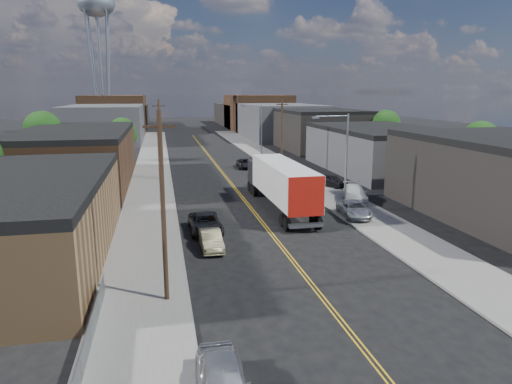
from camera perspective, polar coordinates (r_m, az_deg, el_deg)
name	(u,v)px	position (r m, az deg, el deg)	size (l,w,h in m)	color
ground	(213,161)	(74.07, -5.39, 3.91)	(260.00, 260.00, 0.00)	black
centerline	(226,177)	(59.39, -3.73, 1.84)	(0.32, 120.00, 0.01)	gold
sidewalk_left	(151,180)	(58.83, -12.93, 1.52)	(5.00, 140.00, 0.15)	slate
sidewalk_right	(296,174)	(61.41, 5.08, 2.23)	(5.00, 140.00, 0.15)	slate
warehouse_tan	(8,220)	(33.33, -28.62, -3.12)	(12.00, 22.00, 5.60)	olive
warehouse_brown	(77,157)	(58.15, -21.52, 4.07)	(12.00, 26.00, 6.60)	brown
industrial_right_b	(380,149)	(66.56, 15.27, 5.22)	(14.00, 24.00, 6.10)	#3A3A3C
industrial_right_c	(318,129)	(90.30, 7.79, 7.79)	(14.00, 22.00, 7.60)	black
skyline_left_a	(106,123)	(108.68, -18.26, 8.15)	(16.00, 30.00, 8.00)	#3A3A3C
skyline_right_a	(278,121)	(111.65, 2.83, 8.85)	(16.00, 30.00, 8.00)	#3A3A3C
skyline_left_b	(116,114)	(133.47, -17.15, 9.33)	(16.00, 26.00, 10.00)	brown
skyline_right_b	(257,112)	(135.90, 0.13, 9.91)	(16.00, 26.00, 10.00)	brown
skyline_left_c	(121,116)	(153.45, -16.46, 9.13)	(16.00, 40.00, 7.00)	black
skyline_right_c	(245,114)	(155.57, -1.42, 9.67)	(16.00, 40.00, 7.00)	black
water_tower	(96,9)	(125.17, -19.34, 20.82)	(9.00, 9.00, 36.90)	gray
streetlight_near	(342,156)	(41.34, 10.73, 4.50)	(3.39, 0.25, 9.00)	gray
streetlight_far	(259,127)	(74.71, 0.38, 8.14)	(3.39, 0.25, 9.00)	gray
utility_pole_left_near	(163,207)	(23.52, -11.55, -1.90)	(1.60, 0.26, 10.00)	black
utility_pole_left_far	(160,139)	(58.10, -11.89, 6.48)	(1.60, 0.26, 10.00)	black
utility_pole_right	(282,135)	(63.24, 3.24, 7.19)	(1.60, 0.26, 10.00)	black
chainlink_fence	(80,369)	(19.52, -21.09, -19.97)	(0.05, 16.00, 1.22)	slate
tree_left_mid	(43,132)	(69.83, -25.04, 6.83)	(5.10, 5.04, 8.37)	black
tree_left_far	(123,133)	(75.30, -16.32, 7.10)	(4.35, 4.20, 6.97)	black
tree_right_near	(480,142)	(62.30, 26.23, 5.61)	(4.60, 4.48, 7.44)	black
tree_right_far	(386,126)	(82.44, 15.98, 7.97)	(4.85, 4.76, 7.91)	black
semi_truck	(279,181)	(43.48, 2.86, 1.39)	(3.05, 17.16, 4.50)	silver
car_left_a	(223,383)	(17.53, -4.20, -22.68)	(1.83, 4.56, 1.55)	#B1B3B6
car_left_b	(211,240)	(32.38, -5.65, -5.99)	(1.41, 4.05, 1.33)	#8B835B
car_left_c	(205,223)	(36.24, -6.36, -3.89)	(2.43, 5.26, 1.46)	black
car_right_lot_a	(354,209)	(40.87, 12.19, -2.10)	(2.21, 4.79, 1.33)	silver
car_right_lot_b	(355,193)	(46.65, 12.22, -0.16)	(2.21, 5.44, 1.58)	silver
car_right_lot_c	(331,180)	(53.48, 9.40, 1.46)	(1.68, 4.17, 1.42)	black
car_ahead_truck	(245,164)	(66.58, -1.40, 3.57)	(2.15, 4.66, 1.29)	black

